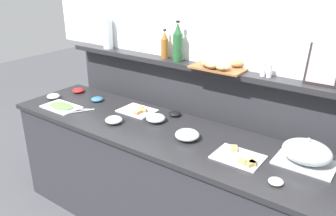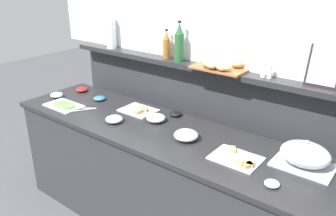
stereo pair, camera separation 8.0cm
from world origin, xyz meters
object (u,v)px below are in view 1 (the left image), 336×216
at_px(pepper_shaker, 269,71).
at_px(cold_cuts_platter, 61,107).
at_px(sandwich_platter_side, 240,158).
at_px(water_carafe, 108,34).
at_px(glass_bowl_medium, 114,120).
at_px(framed_picture, 324,63).
at_px(glass_bowl_extra, 187,135).
at_px(serving_tongs, 84,110).
at_px(vinegar_bottle_amber, 165,46).
at_px(salt_shaker, 263,70).
at_px(serving_cloche, 307,153).
at_px(bread_basket, 219,65).
at_px(condiment_bowl_cream, 97,99).
at_px(wine_bottle_green, 178,43).
at_px(glass_bowl_large, 53,96).
at_px(condiment_bowl_dark, 276,181).
at_px(condiment_bowl_teal, 79,90).
at_px(sandwich_platter_rear, 138,111).
at_px(glass_bowl_small, 156,118).
at_px(condiment_bowl_red, 175,114).

bearing_deg(pepper_shaker, cold_cuts_platter, -158.48).
xyz_separation_m(sandwich_platter_side, water_carafe, (-1.56, 0.49, 0.51)).
xyz_separation_m(glass_bowl_medium, water_carafe, (-0.58, 0.56, 0.50)).
bearing_deg(framed_picture, glass_bowl_extra, -143.64).
distance_m(serving_tongs, vinegar_bottle_amber, 0.84).
bearing_deg(serving_tongs, salt_shaker, 22.90).
xyz_separation_m(serving_cloche, vinegar_bottle_amber, (-1.26, 0.32, 0.42)).
bearing_deg(serving_cloche, bread_basket, 159.47).
height_order(condiment_bowl_cream, framed_picture, framed_picture).
bearing_deg(cold_cuts_platter, wine_bottle_green, 37.03).
xyz_separation_m(pepper_shaker, water_carafe, (-1.51, 0.00, 0.09)).
distance_m(glass_bowl_large, condiment_bowl_dark, 2.05).
xyz_separation_m(serving_cloche, condiment_bowl_dark, (-0.07, -0.30, -0.06)).
xyz_separation_m(glass_bowl_medium, condiment_bowl_teal, (-0.74, 0.30, -0.00)).
relative_size(sandwich_platter_rear, condiment_bowl_cream, 2.72).
bearing_deg(condiment_bowl_cream, glass_bowl_medium, -29.21).
bearing_deg(water_carafe, bread_basket, -1.67).
bearing_deg(glass_bowl_medium, water_carafe, 136.08).
relative_size(cold_cuts_platter, salt_shaker, 3.67).
bearing_deg(bread_basket, wine_bottle_green, 177.28).
bearing_deg(glass_bowl_medium, bread_basket, 42.57).
xyz_separation_m(serving_tongs, vinegar_bottle_amber, (0.42, 0.54, 0.49)).
xyz_separation_m(vinegar_bottle_amber, bread_basket, (0.52, -0.04, -0.07)).
relative_size(sandwich_platter_side, glass_bowl_medium, 2.28).
xyz_separation_m(glass_bowl_small, wine_bottle_green, (-0.04, 0.34, 0.50)).
distance_m(glass_bowl_medium, condiment_bowl_red, 0.48).
bearing_deg(glass_bowl_small, bread_basket, 43.92).
height_order(cold_cuts_platter, vinegar_bottle_amber, vinegar_bottle_amber).
xyz_separation_m(cold_cuts_platter, pepper_shaker, (1.50, 0.59, 0.42)).
bearing_deg(pepper_shaker, water_carafe, 180.00).
bearing_deg(condiment_bowl_red, glass_bowl_extra, -43.23).
height_order(serving_tongs, vinegar_bottle_amber, vinegar_bottle_amber).
bearing_deg(glass_bowl_extra, condiment_bowl_teal, 171.46).
relative_size(condiment_bowl_teal, condiment_bowl_cream, 1.06).
xyz_separation_m(glass_bowl_large, vinegar_bottle_amber, (0.85, 0.50, 0.47)).
height_order(glass_bowl_large, glass_bowl_small, glass_bowl_small).
bearing_deg(wine_bottle_green, condiment_bowl_dark, -29.59).
xyz_separation_m(condiment_bowl_red, bread_basket, (0.28, 0.15, 0.40)).
bearing_deg(bread_basket, vinegar_bottle_amber, 175.72).
bearing_deg(water_carafe, wine_bottle_green, -1.16).
bearing_deg(glass_bowl_large, glass_bowl_extra, 1.70).
xyz_separation_m(sandwich_platter_rear, serving_tongs, (-0.37, -0.24, -0.00)).
height_order(condiment_bowl_red, framed_picture, framed_picture).
xyz_separation_m(cold_cuts_platter, condiment_bowl_teal, (-0.18, 0.33, 0.01)).
bearing_deg(salt_shaker, serving_tongs, -157.10).
relative_size(condiment_bowl_dark, condiment_bowl_teal, 0.75).
height_order(wine_bottle_green, framed_picture, wine_bottle_green).
xyz_separation_m(sandwich_platter_rear, wine_bottle_green, (0.20, 0.27, 0.52)).
bearing_deg(water_carafe, salt_shaker, 0.00).
distance_m(glass_bowl_large, salt_shaker, 1.80).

